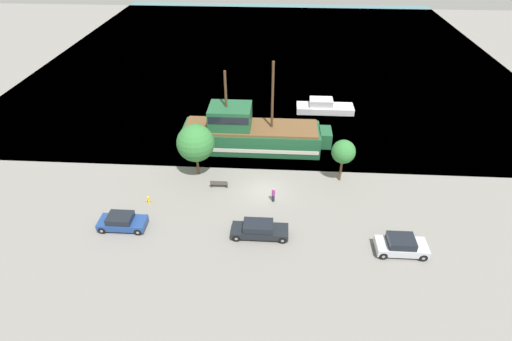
{
  "coord_description": "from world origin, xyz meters",
  "views": [
    {
      "loc": [
        1.1,
        -31.56,
        24.46
      ],
      "look_at": [
        -0.96,
        2.0,
        1.2
      ],
      "focal_mm": 28.0,
      "sensor_mm": 36.0,
      "label": 1
    }
  ],
  "objects_px": {
    "bench_promenade_east": "(219,184)",
    "pedestrian_walking_near": "(273,195)",
    "parked_car_curb_front": "(122,222)",
    "parked_car_curb_mid": "(401,245)",
    "pirate_ship": "(249,133)",
    "parked_car_curb_rear": "(259,229)",
    "fire_hydrant": "(148,199)",
    "moored_boat_dockside": "(324,107)"
  },
  "relations": [
    {
      "from": "pirate_ship",
      "to": "pedestrian_walking_near",
      "type": "relative_size",
      "value": 10.97
    },
    {
      "from": "pirate_ship",
      "to": "parked_car_curb_front",
      "type": "height_order",
      "value": "pirate_ship"
    },
    {
      "from": "parked_car_curb_mid",
      "to": "pedestrian_walking_near",
      "type": "height_order",
      "value": "pedestrian_walking_near"
    },
    {
      "from": "moored_boat_dockside",
      "to": "fire_hydrant",
      "type": "xyz_separation_m",
      "value": [
        -18.35,
        -20.89,
        -0.27
      ]
    },
    {
      "from": "pirate_ship",
      "to": "moored_boat_dockside",
      "type": "xyz_separation_m",
      "value": [
        9.49,
        10.01,
        -1.19
      ]
    },
    {
      "from": "parked_car_curb_front",
      "to": "bench_promenade_east",
      "type": "relative_size",
      "value": 2.41
    },
    {
      "from": "pirate_ship",
      "to": "moored_boat_dockside",
      "type": "distance_m",
      "value": 13.84
    },
    {
      "from": "pirate_ship",
      "to": "parked_car_curb_rear",
      "type": "relative_size",
      "value": 3.47
    },
    {
      "from": "fire_hydrant",
      "to": "pirate_ship",
      "type": "bearing_deg",
      "value": 50.84
    },
    {
      "from": "parked_car_curb_front",
      "to": "parked_car_curb_mid",
      "type": "height_order",
      "value": "parked_car_curb_mid"
    },
    {
      "from": "parked_car_curb_front",
      "to": "pedestrian_walking_near",
      "type": "bearing_deg",
      "value": 18.97
    },
    {
      "from": "moored_boat_dockside",
      "to": "pirate_ship",
      "type": "bearing_deg",
      "value": -133.47
    },
    {
      "from": "parked_car_curb_mid",
      "to": "parked_car_curb_rear",
      "type": "xyz_separation_m",
      "value": [
        -11.76,
        1.21,
        -0.05
      ]
    },
    {
      "from": "pirate_ship",
      "to": "parked_car_curb_mid",
      "type": "bearing_deg",
      "value": -49.2
    },
    {
      "from": "fire_hydrant",
      "to": "bench_promenade_east",
      "type": "distance_m",
      "value": 7.04
    },
    {
      "from": "parked_car_curb_mid",
      "to": "bench_promenade_east",
      "type": "relative_size",
      "value": 2.42
    },
    {
      "from": "pirate_ship",
      "to": "parked_car_curb_rear",
      "type": "distance_m",
      "value": 14.92
    },
    {
      "from": "fire_hydrant",
      "to": "bench_promenade_east",
      "type": "bearing_deg",
      "value": 24.25
    },
    {
      "from": "parked_car_curb_mid",
      "to": "pedestrian_walking_near",
      "type": "distance_m",
      "value": 12.27
    },
    {
      "from": "bench_promenade_east",
      "to": "pirate_ship",
      "type": "bearing_deg",
      "value": 73.0
    },
    {
      "from": "parked_car_curb_mid",
      "to": "pedestrian_walking_near",
      "type": "xyz_separation_m",
      "value": [
        -10.67,
        6.05,
        0.02
      ]
    },
    {
      "from": "pirate_ship",
      "to": "moored_boat_dockside",
      "type": "height_order",
      "value": "pirate_ship"
    },
    {
      "from": "parked_car_curb_rear",
      "to": "parked_car_curb_front",
      "type": "bearing_deg",
      "value": 178.72
    },
    {
      "from": "moored_boat_dockside",
      "to": "parked_car_curb_front",
      "type": "bearing_deg",
      "value": -128.78
    },
    {
      "from": "moored_boat_dockside",
      "to": "bench_promenade_east",
      "type": "bearing_deg",
      "value": -123.54
    },
    {
      "from": "fire_hydrant",
      "to": "parked_car_curb_mid",
      "type": "bearing_deg",
      "value": -12.62
    },
    {
      "from": "parked_car_curb_rear",
      "to": "fire_hydrant",
      "type": "relative_size",
      "value": 6.41
    },
    {
      "from": "moored_boat_dockside",
      "to": "parked_car_curb_mid",
      "type": "xyz_separation_m",
      "value": [
        4.28,
        -25.96,
        0.08
      ]
    },
    {
      "from": "parked_car_curb_mid",
      "to": "pedestrian_walking_near",
      "type": "relative_size",
      "value": 2.68
    },
    {
      "from": "pirate_ship",
      "to": "fire_hydrant",
      "type": "height_order",
      "value": "pirate_ship"
    },
    {
      "from": "fire_hydrant",
      "to": "parked_car_curb_front",
      "type": "bearing_deg",
      "value": -110.12
    },
    {
      "from": "pirate_ship",
      "to": "parked_car_curb_rear",
      "type": "bearing_deg",
      "value": -82.22
    },
    {
      "from": "parked_car_curb_mid",
      "to": "pirate_ship",
      "type": "bearing_deg",
      "value": 130.8
    },
    {
      "from": "moored_boat_dockside",
      "to": "parked_car_curb_mid",
      "type": "bearing_deg",
      "value": -80.63
    },
    {
      "from": "fire_hydrant",
      "to": "pedestrian_walking_near",
      "type": "relative_size",
      "value": 0.49
    },
    {
      "from": "moored_boat_dockside",
      "to": "bench_promenade_east",
      "type": "distance_m",
      "value": 21.59
    },
    {
      "from": "bench_promenade_east",
      "to": "pedestrian_walking_near",
      "type": "distance_m",
      "value": 5.87
    },
    {
      "from": "pirate_ship",
      "to": "parked_car_curb_rear",
      "type": "xyz_separation_m",
      "value": [
        2.01,
        -14.74,
        -1.15
      ]
    },
    {
      "from": "parked_car_curb_front",
      "to": "bench_promenade_east",
      "type": "bearing_deg",
      "value": 39.93
    },
    {
      "from": "moored_boat_dockside",
      "to": "parked_car_curb_rear",
      "type": "xyz_separation_m",
      "value": [
        -7.47,
        -24.74,
        0.03
      ]
    },
    {
      "from": "parked_car_curb_front",
      "to": "bench_promenade_east",
      "type": "height_order",
      "value": "parked_car_curb_front"
    },
    {
      "from": "pedestrian_walking_near",
      "to": "fire_hydrant",
      "type": "bearing_deg",
      "value": -175.31
    }
  ]
}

